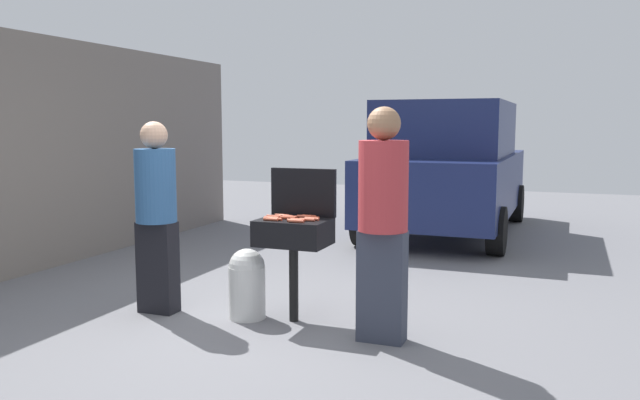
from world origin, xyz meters
TOP-DOWN VIEW (x-y plane):
  - ground_plane at (0.00, 0.00)m, footprint 24.00×24.00m
  - house_wall_side at (-3.32, 1.00)m, footprint 0.24×8.00m
  - bbq_grill at (0.28, 0.13)m, footprint 0.60×0.44m
  - grill_lid_open at (0.28, 0.35)m, footprint 0.60×0.05m
  - hot_dog_0 at (0.23, 0.12)m, footprint 0.13×0.04m
  - hot_dog_1 at (0.35, 0.00)m, footprint 0.13×0.03m
  - hot_dog_2 at (0.13, -0.01)m, footprint 0.13×0.03m
  - hot_dog_3 at (0.36, 0.04)m, footprint 0.13×0.03m
  - hot_dog_4 at (0.23, 0.18)m, footprint 0.13×0.03m
  - hot_dog_5 at (0.44, 0.14)m, footprint 0.13×0.04m
  - hot_dog_6 at (0.42, 0.20)m, footprint 0.13×0.04m
  - hot_dog_7 at (0.16, 0.02)m, footprint 0.13×0.04m
  - hot_dog_8 at (0.43, 0.08)m, footprint 0.13×0.03m
  - hot_dog_9 at (0.10, 0.07)m, footprint 0.13×0.03m
  - hot_dog_10 at (0.09, 0.15)m, footprint 0.13×0.03m
  - hot_dog_11 at (0.33, 0.24)m, footprint 0.13×0.03m
  - hot_dog_12 at (0.37, -0.03)m, footprint 0.13×0.04m
  - hot_dog_13 at (0.13, 0.23)m, footprint 0.13×0.04m
  - hot_dog_14 at (0.17, 0.21)m, footprint 0.13×0.04m
  - hot_dog_15 at (0.37, 0.27)m, footprint 0.13×0.04m
  - propane_tank at (-0.13, 0.06)m, footprint 0.32×0.32m
  - person_left at (-0.97, -0.07)m, footprint 0.36×0.36m
  - person_right at (1.12, -0.08)m, footprint 0.38×0.38m
  - parked_minivan at (0.73, 5.10)m, footprint 2.05×4.41m

SIDE VIEW (x-z plane):
  - ground_plane at x=0.00m, z-range 0.00..0.00m
  - propane_tank at x=-0.13m, z-range 0.01..0.63m
  - bbq_grill at x=0.28m, z-range 0.30..1.19m
  - hot_dog_0 at x=0.23m, z-range 0.89..0.91m
  - hot_dog_1 at x=0.35m, z-range 0.89..0.91m
  - hot_dog_2 at x=0.13m, z-range 0.89..0.91m
  - hot_dog_3 at x=0.36m, z-range 0.89..0.91m
  - hot_dog_4 at x=0.23m, z-range 0.89..0.91m
  - hot_dog_5 at x=0.44m, z-range 0.89..0.91m
  - hot_dog_6 at x=0.42m, z-range 0.89..0.91m
  - hot_dog_7 at x=0.16m, z-range 0.89..0.91m
  - hot_dog_8 at x=0.43m, z-range 0.89..0.91m
  - hot_dog_9 at x=0.10m, z-range 0.89..0.91m
  - hot_dog_10 at x=0.09m, z-range 0.89..0.91m
  - hot_dog_11 at x=0.33m, z-range 0.89..0.91m
  - hot_dog_12 at x=0.37m, z-range 0.89..0.91m
  - hot_dog_13 at x=0.13m, z-range 0.89..0.91m
  - hot_dog_14 at x=0.17m, z-range 0.89..0.91m
  - hot_dog_15 at x=0.37m, z-range 0.89..0.91m
  - person_left at x=-0.97m, z-range 0.07..1.79m
  - person_right at x=1.12m, z-range 0.08..1.90m
  - parked_minivan at x=0.73m, z-range 0.02..2.04m
  - grill_lid_open at x=0.28m, z-range 0.89..1.31m
  - house_wall_side at x=-3.32m, z-range 0.00..2.71m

